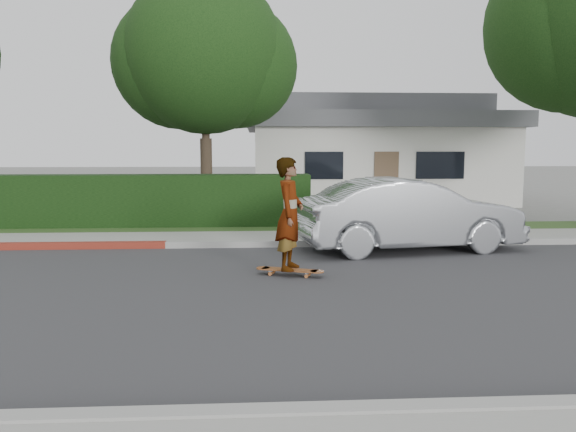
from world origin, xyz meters
name	(u,v)px	position (x,y,z in m)	size (l,w,h in m)	color
ground	(55,297)	(0.00, 0.00, 0.00)	(120.00, 120.00, 0.00)	slate
road	(55,297)	(0.00, 0.00, 0.01)	(60.00, 8.00, 0.01)	#2D2D30
curb_far	(121,245)	(0.00, 4.10, 0.07)	(60.00, 0.20, 0.15)	#9E9E99
sidewalk_far	(130,240)	(0.00, 5.00, 0.06)	(60.00, 1.60, 0.12)	gray
planting_strip	(143,230)	(0.00, 6.60, 0.05)	(60.00, 1.60, 0.10)	#2D4C1E
hedge	(35,203)	(-3.00, 7.20, 0.75)	(15.00, 1.00, 1.50)	black
tree_center	(205,59)	(1.49, 9.19, 4.90)	(5.66, 4.84, 7.44)	#33261C
house	(370,151)	(8.00, 16.00, 2.10)	(10.60, 8.60, 4.30)	beige
skateboard	(290,270)	(3.59, 1.19, 0.11)	(1.23, 0.64, 0.11)	#B06230
skateboarder	(290,214)	(3.59, 1.19, 1.10)	(0.71, 0.47, 1.95)	white
car_silver	(409,215)	(6.32, 3.50, 0.79)	(1.67, 4.80, 1.58)	#A6A9AC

